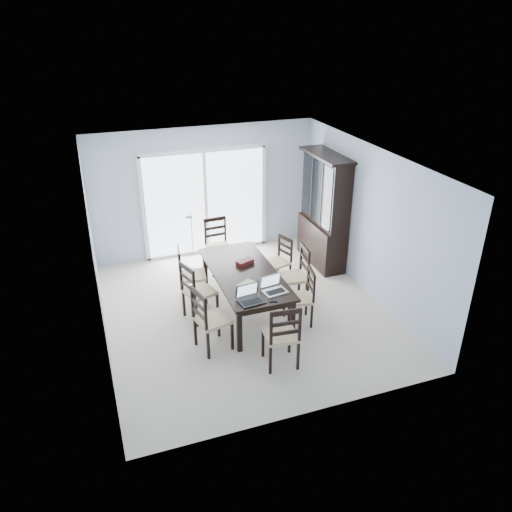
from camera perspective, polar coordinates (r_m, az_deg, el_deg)
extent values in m
plane|color=beige|center=(8.44, -1.24, -6.32)|extent=(5.00, 5.00, 0.00)
plane|color=white|center=(7.37, -1.44, 10.95)|extent=(5.00, 5.00, 0.00)
cube|color=#ADBACE|center=(10.06, -5.86, 7.31)|extent=(4.50, 0.02, 2.60)
cube|color=#ADBACE|center=(7.50, -17.87, -0.76)|extent=(0.02, 5.00, 2.60)
cube|color=#ADBACE|center=(8.73, 12.86, 3.74)|extent=(0.02, 5.00, 2.60)
cube|color=gray|center=(11.46, -6.79, 2.44)|extent=(4.50, 2.00, 0.10)
cube|color=#99999E|center=(12.15, -8.05, 6.83)|extent=(4.50, 0.06, 1.10)
cube|color=black|center=(8.07, -1.29, -1.96)|extent=(1.00, 2.20, 0.04)
cube|color=black|center=(8.10, -1.28, -2.33)|extent=(0.88, 2.08, 0.10)
cube|color=black|center=(7.35, -1.91, -8.61)|extent=(0.07, 0.07, 0.69)
cube|color=black|center=(7.60, 4.18, -7.38)|extent=(0.07, 0.07, 0.69)
cube|color=black|center=(9.00, -5.82, -1.69)|extent=(0.07, 0.07, 0.69)
cube|color=black|center=(9.21, -0.75, -0.87)|extent=(0.07, 0.07, 0.69)
cube|color=black|center=(9.95, 7.47, 1.57)|extent=(0.45, 1.30, 0.85)
cube|color=black|center=(9.57, 8.01, 7.45)|extent=(0.38, 1.30, 1.30)
cube|color=black|center=(9.36, 8.11, 11.34)|extent=(0.50, 1.38, 0.05)
cube|color=black|center=(9.13, 8.11, 6.51)|extent=(0.02, 0.36, 1.18)
cube|color=black|center=(9.48, 6.95, 7.34)|extent=(0.02, 0.36, 1.18)
cube|color=black|center=(9.84, 5.88, 8.10)|extent=(0.02, 0.36, 1.18)
cube|color=silver|center=(10.12, -5.77, 5.94)|extent=(2.40, 0.02, 2.10)
cube|color=white|center=(9.78, -6.04, 11.91)|extent=(2.52, 0.05, 0.08)
cube|color=white|center=(10.11, -5.75, 5.91)|extent=(0.06, 0.05, 2.10)
cube|color=white|center=(10.51, -5.50, 0.67)|extent=(2.52, 0.05, 0.05)
cube|color=black|center=(7.59, -6.95, -8.63)|extent=(0.04, 0.04, 0.45)
cube|color=black|center=(7.30, -5.48, -10.16)|extent=(0.04, 0.04, 0.45)
cube|color=black|center=(7.74, -4.29, -7.73)|extent=(0.04, 0.04, 0.45)
cube|color=black|center=(7.46, -2.74, -9.18)|extent=(0.04, 0.04, 0.45)
cube|color=tan|center=(7.38, -4.94, -7.30)|extent=(0.54, 0.54, 0.05)
cube|color=black|center=(8.29, -8.25, -5.44)|extent=(0.05, 0.05, 0.45)
cube|color=black|center=(8.00, -6.80, -6.65)|extent=(0.05, 0.05, 0.45)
cube|color=black|center=(8.46, -5.93, -4.60)|extent=(0.05, 0.05, 0.45)
cube|color=black|center=(8.17, -4.43, -5.74)|extent=(0.05, 0.05, 0.45)
cube|color=tan|center=(8.10, -6.44, -4.09)|extent=(0.55, 0.55, 0.05)
cube|color=black|center=(8.90, -8.48, -3.14)|extent=(0.04, 0.04, 0.44)
cube|color=black|center=(8.56, -8.32, -4.39)|extent=(0.04, 0.04, 0.44)
cube|color=black|center=(8.92, -5.99, -2.92)|extent=(0.04, 0.04, 0.44)
cube|color=black|center=(8.58, -5.73, -4.16)|extent=(0.04, 0.04, 0.44)
cube|color=tan|center=(8.62, -7.22, -2.23)|extent=(0.49, 0.49, 0.05)
cube|color=black|center=(7.98, 6.37, -6.87)|extent=(0.04, 0.04, 0.42)
cube|color=black|center=(8.28, 5.76, -5.49)|extent=(0.04, 0.04, 0.42)
cube|color=black|center=(7.90, 3.75, -7.10)|extent=(0.04, 0.04, 0.42)
cube|color=black|center=(8.21, 3.24, -5.70)|extent=(0.04, 0.04, 0.42)
cube|color=tan|center=(7.96, 4.84, -4.86)|extent=(0.48, 0.48, 0.05)
cube|color=black|center=(8.50, 5.76, -4.40)|extent=(0.04, 0.04, 0.46)
cube|color=black|center=(8.83, 4.93, -3.11)|extent=(0.04, 0.04, 0.46)
cube|color=black|center=(8.39, 3.15, -4.74)|extent=(0.04, 0.04, 0.46)
cube|color=black|center=(8.73, 2.42, -3.42)|extent=(0.04, 0.04, 0.46)
cube|color=tan|center=(8.49, 4.12, -2.42)|extent=(0.49, 0.49, 0.05)
cube|color=black|center=(9.19, 3.92, -2.05)|extent=(0.04, 0.04, 0.39)
cube|color=black|center=(9.42, 2.53, -1.27)|extent=(0.04, 0.04, 0.39)
cube|color=black|center=(8.99, 2.29, -2.70)|extent=(0.04, 0.04, 0.39)
cube|color=black|center=(9.22, 0.91, -1.89)|extent=(0.04, 0.04, 0.39)
cube|color=tan|center=(9.10, 2.44, -0.77)|extent=(0.48, 0.48, 0.05)
cube|color=black|center=(7.01, 1.65, -11.84)|extent=(0.04, 0.04, 0.45)
cube|color=black|center=(7.10, 4.82, -11.32)|extent=(0.04, 0.04, 0.45)
cube|color=black|center=(7.31, 0.80, -9.96)|extent=(0.04, 0.04, 0.45)
cube|color=black|center=(7.41, 3.83, -9.50)|extent=(0.04, 0.04, 0.45)
cube|color=tan|center=(7.05, 2.82, -9.00)|extent=(0.48, 0.48, 0.05)
cube|color=black|center=(9.86, -3.45, 0.25)|extent=(0.04, 0.04, 0.46)
cube|color=black|center=(9.75, -5.68, -0.16)|extent=(0.04, 0.04, 0.46)
cube|color=black|center=(9.52, -2.63, -0.73)|extent=(0.04, 0.04, 0.46)
cube|color=black|center=(9.40, -4.93, -1.16)|extent=(0.04, 0.04, 0.46)
cube|color=tan|center=(9.52, -4.22, 0.93)|extent=(0.47, 0.47, 0.05)
cube|color=black|center=(7.25, -0.52, -5.25)|extent=(0.38, 0.29, 0.02)
cube|color=silver|center=(7.18, -0.52, -4.42)|extent=(0.32, 0.08, 0.19)
cube|color=silver|center=(7.50, 2.19, -4.11)|extent=(0.39, 0.30, 0.02)
cube|color=silver|center=(7.44, 2.21, -3.30)|extent=(0.31, 0.09, 0.19)
cube|color=maroon|center=(7.64, -1.04, -3.42)|extent=(0.31, 0.28, 0.03)
cube|color=gold|center=(7.63, -0.97, -3.26)|extent=(0.35, 0.33, 0.01)
cube|color=black|center=(7.27, 1.93, -5.17)|extent=(0.13, 0.08, 0.01)
cube|color=#4E0F17|center=(8.30, -1.28, -0.69)|extent=(0.32, 0.24, 0.07)
cube|color=brown|center=(10.97, -11.50, 3.51)|extent=(1.84, 1.70, 0.79)
cube|color=#969696|center=(10.82, -11.70, 5.57)|extent=(1.89, 1.75, 0.05)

